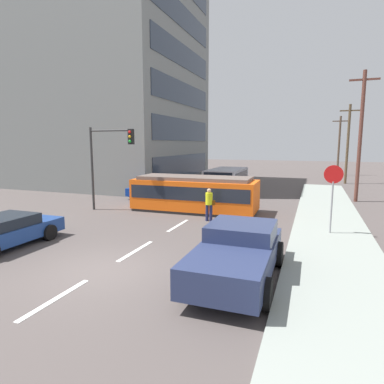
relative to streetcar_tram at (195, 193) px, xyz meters
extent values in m
plane|color=#504846|center=(0.43, 0.51, -1.05)|extent=(120.00, 120.00, 0.00)
cube|color=gray|center=(7.23, -3.49, -0.98)|extent=(3.20, 36.00, 0.14)
cube|color=silver|center=(0.43, -11.49, -1.05)|extent=(0.16, 2.40, 0.01)
cube|color=silver|center=(0.43, -7.49, -1.05)|extent=(0.16, 2.40, 0.01)
cube|color=silver|center=(0.43, -3.49, -1.05)|extent=(0.16, 2.40, 0.01)
cube|color=silver|center=(0.43, 6.00, -1.05)|extent=(0.16, 2.40, 0.01)
cube|color=silver|center=(0.43, 12.00, -1.05)|extent=(0.16, 2.40, 0.01)
cube|color=gray|center=(-12.75, 10.37, 8.55)|extent=(15.78, 14.74, 19.20)
cube|color=#2D3847|center=(-4.83, 10.37, 0.87)|extent=(0.06, 12.53, 1.92)
cube|color=#2D3847|center=(-4.83, 10.37, 4.07)|extent=(0.06, 12.53, 1.92)
cube|color=#2D3847|center=(-4.83, 10.37, 7.27)|extent=(0.06, 12.53, 1.92)
cube|color=#2D3847|center=(-4.83, 10.37, 10.47)|extent=(0.06, 12.53, 1.92)
cube|color=#2D3847|center=(-4.83, 10.37, 13.67)|extent=(0.06, 12.53, 1.92)
cube|color=#F45B12|center=(0.00, 0.00, -0.06)|extent=(7.20, 2.64, 1.69)
cube|color=#2D2D2D|center=(0.00, 0.00, -0.98)|extent=(7.06, 2.51, 0.15)
cube|color=#65574F|center=(0.00, 0.00, 0.88)|extent=(6.48, 2.25, 0.20)
cube|color=#1E232D|center=(0.00, 0.00, 0.14)|extent=(6.92, 2.67, 0.74)
cube|color=#B0AEB8|center=(-0.37, 8.85, 0.00)|extent=(2.51, 5.42, 1.51)
cube|color=black|center=(-0.38, 6.20, 0.23)|extent=(2.25, 0.13, 0.91)
cube|color=black|center=(-0.37, 8.85, 0.28)|extent=(2.55, 4.60, 0.61)
cylinder|color=black|center=(-0.38, 7.12, -0.60)|extent=(2.55, 0.91, 0.90)
cylinder|color=black|center=(-0.37, 10.58, -0.60)|extent=(2.55, 0.91, 0.90)
cylinder|color=#1F2148|center=(1.43, -2.08, -0.63)|extent=(0.16, 0.16, 0.85)
cylinder|color=#1F2148|center=(1.63, -2.08, -0.63)|extent=(0.16, 0.16, 0.85)
cylinder|color=yellow|center=(1.53, -2.08, 0.10)|extent=(0.36, 0.36, 0.60)
sphere|color=tan|center=(1.53, -2.08, 0.51)|extent=(0.22, 0.22, 0.22)
cube|color=#67370B|center=(1.75, -2.03, -0.10)|extent=(0.13, 0.21, 0.24)
cube|color=navy|center=(4.47, -8.69, -0.38)|extent=(2.04, 5.01, 0.65)
cube|color=navy|center=(4.47, -8.14, 0.22)|extent=(1.91, 1.91, 0.55)
cube|color=navy|center=(4.48, -10.07, 0.01)|extent=(2.02, 2.26, 0.12)
cylinder|color=black|center=(3.46, -7.20, -0.65)|extent=(0.29, 0.80, 0.80)
cylinder|color=black|center=(5.46, -7.19, -0.65)|extent=(0.29, 0.80, 0.80)
cylinder|color=black|center=(3.48, -10.20, -0.65)|extent=(0.29, 0.80, 0.80)
cylinder|color=black|center=(5.48, -10.19, -0.65)|extent=(0.29, 0.80, 0.80)
cube|color=navy|center=(-4.50, -8.83, -0.54)|extent=(1.88, 4.40, 0.55)
cylinder|color=black|center=(-5.44, -7.51, -0.73)|extent=(0.22, 0.64, 0.64)
cylinder|color=black|center=(-3.56, -7.51, -0.73)|extent=(0.22, 0.64, 0.64)
cube|color=navy|center=(-4.93, 4.00, -0.54)|extent=(1.86, 4.25, 0.55)
cube|color=black|center=(-4.94, 3.85, -0.06)|extent=(1.68, 2.35, 0.40)
cylinder|color=black|center=(-5.79, 5.28, -0.73)|extent=(0.23, 0.64, 0.64)
cylinder|color=black|center=(-4.02, 5.24, -0.73)|extent=(0.23, 0.64, 0.64)
cylinder|color=black|center=(-5.85, 2.76, -0.73)|extent=(0.23, 0.64, 0.64)
cylinder|color=black|center=(-4.07, 2.72, -0.73)|extent=(0.23, 0.64, 0.64)
cube|color=navy|center=(-4.51, 10.92, -0.54)|extent=(1.93, 4.21, 0.55)
cube|color=black|center=(-4.51, 10.77, -0.06)|extent=(1.76, 2.33, 0.40)
cylinder|color=black|center=(-5.47, 12.17, -0.73)|extent=(0.23, 0.64, 0.64)
cylinder|color=black|center=(-3.59, 12.19, -0.73)|extent=(0.23, 0.64, 0.64)
cylinder|color=black|center=(-5.43, 9.65, -0.73)|extent=(0.23, 0.64, 0.64)
cylinder|color=black|center=(-3.56, 9.68, -0.73)|extent=(0.23, 0.64, 0.64)
cylinder|color=gray|center=(7.19, -2.87, 0.19)|extent=(0.07, 0.07, 2.20)
cylinder|color=red|center=(7.19, -2.87, 1.59)|extent=(0.76, 0.04, 0.76)
cylinder|color=#333333|center=(-5.79, -1.69, 1.36)|extent=(0.14, 0.14, 4.83)
cylinder|color=#333333|center=(-4.46, -1.69, 3.57)|extent=(2.68, 0.10, 0.10)
cube|color=black|center=(-3.12, -1.69, 3.22)|extent=(0.28, 0.24, 0.84)
sphere|color=red|center=(-3.12, -1.82, 3.47)|extent=(0.16, 0.16, 0.16)
sphere|color=gold|center=(-3.12, -1.82, 3.22)|extent=(0.16, 0.16, 0.16)
sphere|color=green|center=(-3.12, -1.82, 2.97)|extent=(0.16, 0.16, 0.16)
cylinder|color=brown|center=(9.18, 6.79, 3.24)|extent=(0.24, 0.24, 8.59)
cube|color=brown|center=(9.18, 6.79, 6.93)|extent=(1.80, 0.12, 0.12)
cylinder|color=brown|center=(9.37, 17.57, 2.75)|extent=(0.24, 0.24, 7.61)
cube|color=brown|center=(9.37, 17.57, 5.96)|extent=(1.80, 0.12, 0.12)
cylinder|color=brown|center=(9.17, 26.64, 2.54)|extent=(0.24, 0.24, 7.19)
cube|color=brown|center=(9.17, 26.64, 5.54)|extent=(1.80, 0.12, 0.12)
camera|label=1|loc=(6.39, -17.58, 2.86)|focal=30.55mm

